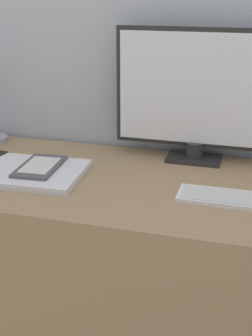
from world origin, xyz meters
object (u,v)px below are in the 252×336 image
object	(u,v)px
keyboard	(233,199)
ereader	(40,166)
monitor	(198,95)
laptop	(32,172)

from	to	relation	value
keyboard	ereader	distance (m)	0.59
monitor	ereader	distance (m)	0.54
ereader	monitor	bearing A→B (deg)	30.28
ereader	laptop	bearing A→B (deg)	-136.05
monitor	keyboard	world-z (taller)	monitor
keyboard	laptop	size ratio (longest dim) A/B	0.91
monitor	ereader	xyz separation A→B (m)	(-0.44, -0.26, -0.19)
laptop	ereader	distance (m)	0.03
ereader	keyboard	bearing A→B (deg)	-3.32
keyboard	laptop	distance (m)	0.60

